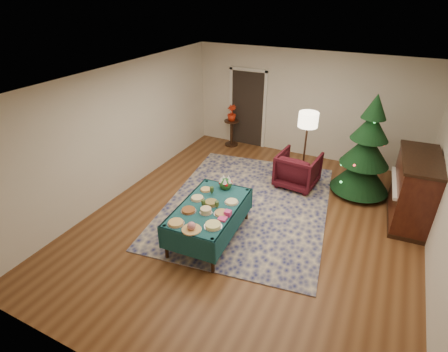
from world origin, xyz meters
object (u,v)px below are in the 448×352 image
at_px(gift_box, 228,213).
at_px(piano, 413,191).
at_px(side_table, 231,133).
at_px(buffet_table, 209,213).
at_px(christmas_tree, 366,152).
at_px(potted_plant, 232,116).
at_px(floor_lamp, 308,124).
at_px(armchair, 298,168).

distance_m(gift_box, piano, 3.59).
bearing_deg(side_table, piano, -21.05).
height_order(gift_box, side_table, gift_box).
distance_m(buffet_table, christmas_tree, 3.60).
distance_m(buffet_table, potted_plant, 4.22).
distance_m(buffet_table, side_table, 4.21).
bearing_deg(christmas_tree, buffet_table, -127.91).
xyz_separation_m(buffet_table, christmas_tree, (2.19, 2.82, 0.46)).
height_order(floor_lamp, piano, floor_lamp).
bearing_deg(christmas_tree, potted_plant, 162.48).
bearing_deg(gift_box, side_table, 114.37).
distance_m(floor_lamp, christmas_tree, 1.33).
xyz_separation_m(gift_box, floor_lamp, (0.55, 2.74, 0.74)).
bearing_deg(potted_plant, gift_box, -65.63).
bearing_deg(piano, armchair, 171.48).
height_order(buffet_table, christmas_tree, christmas_tree).
height_order(buffet_table, side_table, side_table).
distance_m(floor_lamp, piano, 2.39).
bearing_deg(piano, buffet_table, -145.37).
bearing_deg(gift_box, christmas_tree, 58.58).
bearing_deg(side_table, armchair, -31.68).
bearing_deg(christmas_tree, floor_lamp, -171.53).
xyz_separation_m(armchair, floor_lamp, (0.08, 0.10, 1.02)).
xyz_separation_m(gift_box, christmas_tree, (1.78, 2.92, 0.28)).
bearing_deg(floor_lamp, side_table, 150.97).
xyz_separation_m(side_table, piano, (4.60, -1.77, 0.29)).
xyz_separation_m(potted_plant, piano, (4.60, -1.77, -0.20)).
relative_size(potted_plant, piano, 0.27).
xyz_separation_m(potted_plant, christmas_tree, (3.62, -1.14, 0.14)).
xyz_separation_m(side_table, christmas_tree, (3.62, -1.14, 0.64)).
bearing_deg(side_table, christmas_tree, -17.52).
height_order(gift_box, armchair, armchair).
relative_size(buffet_table, armchair, 2.03).
height_order(potted_plant, christmas_tree, christmas_tree).
bearing_deg(christmas_tree, armchair, -167.75).
bearing_deg(floor_lamp, potted_plant, 150.97).
xyz_separation_m(buffet_table, potted_plant, (-1.43, 3.96, 0.32)).
distance_m(potted_plant, piano, 4.93).
xyz_separation_m(buffet_table, gift_box, (0.41, -0.10, 0.18)).
distance_m(armchair, side_table, 2.72).
bearing_deg(floor_lamp, armchair, -127.33).
height_order(side_table, christmas_tree, christmas_tree).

